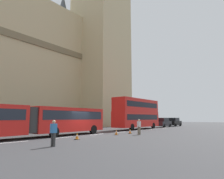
{
  "coord_description": "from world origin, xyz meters",
  "views": [
    {
      "loc": [
        -15.29,
        -15.53,
        1.83
      ],
      "look_at": [
        8.46,
        3.06,
        6.07
      ],
      "focal_mm": 32.46,
      "sensor_mm": 36.0,
      "label": 1
    }
  ],
  "objects_px": {
    "sedan_lead": "(163,122)",
    "pedestrian_near_cones": "(53,132)",
    "traffic_cone_middle": "(116,132)",
    "traffic_cone_east": "(130,131)",
    "double_decker_bus": "(137,113)",
    "articulated_bus": "(27,119)",
    "traffic_cone_west": "(77,136)",
    "sedan_trailing": "(174,122)",
    "pedestrian_by_kerb": "(139,126)"
  },
  "relations": [
    {
      "from": "traffic_cone_middle",
      "to": "pedestrian_by_kerb",
      "type": "xyz_separation_m",
      "value": [
        1.76,
        -1.82,
        0.63
      ]
    },
    {
      "from": "traffic_cone_east",
      "to": "pedestrian_by_kerb",
      "type": "distance_m",
      "value": 1.86
    },
    {
      "from": "double_decker_bus",
      "to": "pedestrian_by_kerb",
      "type": "xyz_separation_m",
      "value": [
        -9.52,
        -5.94,
        -1.8
      ]
    },
    {
      "from": "double_decker_bus",
      "to": "traffic_cone_middle",
      "type": "relative_size",
      "value": 18.64
    },
    {
      "from": "traffic_cone_middle",
      "to": "pedestrian_near_cones",
      "type": "distance_m",
      "value": 9.95
    },
    {
      "from": "sedan_lead",
      "to": "articulated_bus",
      "type": "bearing_deg",
      "value": 179.43
    },
    {
      "from": "articulated_bus",
      "to": "traffic_cone_east",
      "type": "bearing_deg",
      "value": -22.39
    },
    {
      "from": "articulated_bus",
      "to": "pedestrian_by_kerb",
      "type": "distance_m",
      "value": 11.49
    },
    {
      "from": "double_decker_bus",
      "to": "sedan_lead",
      "type": "height_order",
      "value": "double_decker_bus"
    },
    {
      "from": "traffic_cone_middle",
      "to": "sedan_trailing",
      "type": "bearing_deg",
      "value": 8.14
    },
    {
      "from": "sedan_trailing",
      "to": "traffic_cone_middle",
      "type": "relative_size",
      "value": 7.59
    },
    {
      "from": "pedestrian_by_kerb",
      "to": "sedan_lead",
      "type": "bearing_deg",
      "value": 16.53
    },
    {
      "from": "traffic_cone_east",
      "to": "traffic_cone_west",
      "type": "bearing_deg",
      "value": 179.83
    },
    {
      "from": "pedestrian_near_cones",
      "to": "pedestrian_by_kerb",
      "type": "height_order",
      "value": "same"
    },
    {
      "from": "traffic_cone_east",
      "to": "pedestrian_near_cones",
      "type": "bearing_deg",
      "value": -170.74
    },
    {
      "from": "sedan_lead",
      "to": "sedan_trailing",
      "type": "bearing_deg",
      "value": -0.07
    },
    {
      "from": "traffic_cone_east",
      "to": "double_decker_bus",
      "type": "bearing_deg",
      "value": 26.0
    },
    {
      "from": "pedestrian_by_kerb",
      "to": "pedestrian_near_cones",
      "type": "bearing_deg",
      "value": -178.23
    },
    {
      "from": "articulated_bus",
      "to": "traffic_cone_middle",
      "type": "height_order",
      "value": "articulated_bus"
    },
    {
      "from": "double_decker_bus",
      "to": "traffic_cone_east",
      "type": "xyz_separation_m",
      "value": [
        -8.85,
        -4.32,
        -2.43
      ]
    },
    {
      "from": "traffic_cone_middle",
      "to": "traffic_cone_east",
      "type": "height_order",
      "value": "same"
    },
    {
      "from": "articulated_bus",
      "to": "double_decker_bus",
      "type": "relative_size",
      "value": 1.69
    },
    {
      "from": "articulated_bus",
      "to": "sedan_lead",
      "type": "height_order",
      "value": "articulated_bus"
    },
    {
      "from": "sedan_trailing",
      "to": "traffic_cone_east",
      "type": "height_order",
      "value": "sedan_trailing"
    },
    {
      "from": "pedestrian_near_cones",
      "to": "traffic_cone_west",
      "type": "bearing_deg",
      "value": 27.31
    },
    {
      "from": "articulated_bus",
      "to": "pedestrian_near_cones",
      "type": "xyz_separation_m",
      "value": [
        -1.65,
        -6.29,
        -0.83
      ]
    },
    {
      "from": "traffic_cone_middle",
      "to": "articulated_bus",
      "type": "bearing_deg",
      "value": 152.88
    },
    {
      "from": "sedan_trailing",
      "to": "pedestrian_near_cones",
      "type": "xyz_separation_m",
      "value": [
        -36.44,
        -6.0,
        -0.0
      ]
    },
    {
      "from": "sedan_trailing",
      "to": "pedestrian_near_cones",
      "type": "bearing_deg",
      "value": -170.65
    },
    {
      "from": "articulated_bus",
      "to": "traffic_cone_west",
      "type": "bearing_deg",
      "value": -62.64
    },
    {
      "from": "sedan_trailing",
      "to": "pedestrian_by_kerb",
      "type": "xyz_separation_m",
      "value": [
        -24.98,
        -5.64,
        -0.0
      ]
    },
    {
      "from": "sedan_lead",
      "to": "traffic_cone_middle",
      "type": "relative_size",
      "value": 7.59
    },
    {
      "from": "articulated_bus",
      "to": "sedan_lead",
      "type": "bearing_deg",
      "value": -0.57
    },
    {
      "from": "sedan_lead",
      "to": "pedestrian_near_cones",
      "type": "xyz_separation_m",
      "value": [
        -30.49,
        -6.0,
        -0.0
      ]
    },
    {
      "from": "sedan_trailing",
      "to": "pedestrian_near_cones",
      "type": "relative_size",
      "value": 2.6
    },
    {
      "from": "double_decker_bus",
      "to": "pedestrian_by_kerb",
      "type": "distance_m",
      "value": 11.36
    },
    {
      "from": "articulated_bus",
      "to": "sedan_lead",
      "type": "distance_m",
      "value": 28.85
    },
    {
      "from": "traffic_cone_middle",
      "to": "pedestrian_near_cones",
      "type": "bearing_deg",
      "value": -167.38
    },
    {
      "from": "articulated_bus",
      "to": "traffic_cone_west",
      "type": "relative_size",
      "value": 31.54
    },
    {
      "from": "articulated_bus",
      "to": "traffic_cone_middle",
      "type": "relative_size",
      "value": 31.54
    },
    {
      "from": "sedan_lead",
      "to": "sedan_trailing",
      "type": "height_order",
      "value": "same"
    },
    {
      "from": "articulated_bus",
      "to": "pedestrian_by_kerb",
      "type": "xyz_separation_m",
      "value": [
        9.8,
        -5.94,
        -0.83
      ]
    },
    {
      "from": "sedan_lead",
      "to": "pedestrian_near_cones",
      "type": "relative_size",
      "value": 2.6
    },
    {
      "from": "traffic_cone_west",
      "to": "pedestrian_by_kerb",
      "type": "height_order",
      "value": "pedestrian_by_kerb"
    },
    {
      "from": "pedestrian_near_cones",
      "to": "articulated_bus",
      "type": "bearing_deg",
      "value": 75.28
    },
    {
      "from": "articulated_bus",
      "to": "traffic_cone_east",
      "type": "xyz_separation_m",
      "value": [
        10.47,
        -4.31,
        -1.46
      ]
    },
    {
      "from": "double_decker_bus",
      "to": "traffic_cone_middle",
      "type": "height_order",
      "value": "double_decker_bus"
    },
    {
      "from": "traffic_cone_west",
      "to": "traffic_cone_middle",
      "type": "height_order",
      "value": "same"
    },
    {
      "from": "traffic_cone_west",
      "to": "pedestrian_near_cones",
      "type": "height_order",
      "value": "pedestrian_near_cones"
    },
    {
      "from": "articulated_bus",
      "to": "traffic_cone_east",
      "type": "height_order",
      "value": "articulated_bus"
    }
  ]
}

